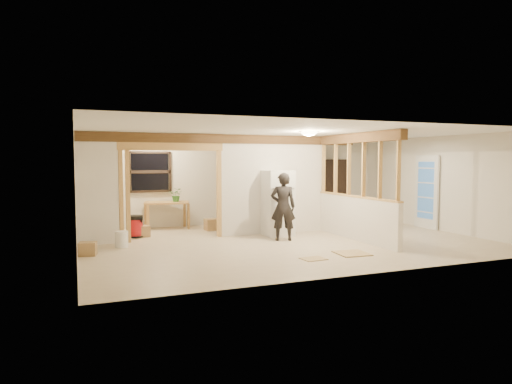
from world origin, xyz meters
name	(u,v)px	position (x,y,z in m)	size (l,w,h in m)	color
floor	(286,241)	(0.00, 0.00, -0.01)	(9.00, 6.50, 0.01)	#C8B494
ceiling	(287,132)	(0.00, 0.00, 2.50)	(9.00, 6.50, 0.01)	white
wall_back	(239,181)	(0.00, 3.25, 1.25)	(9.00, 0.01, 2.50)	silver
wall_front	(373,198)	(0.00, -3.25, 1.25)	(9.00, 0.01, 2.50)	silver
wall_left	(75,192)	(-4.50, 0.00, 1.25)	(0.01, 6.50, 2.50)	silver
wall_right	(440,183)	(4.50, 0.00, 1.25)	(0.01, 6.50, 2.50)	silver
partition_left_stub	(97,188)	(-4.05, 1.20, 1.25)	(0.90, 0.12, 2.50)	silver
partition_center	(273,184)	(0.20, 1.20, 1.25)	(2.80, 0.12, 2.50)	silver
doorway_frame	(172,193)	(-2.40, 1.20, 1.10)	(2.46, 0.14, 2.20)	tan
header_beam_back	(229,139)	(-1.00, 1.20, 2.38)	(7.00, 0.18, 0.22)	brown
header_beam_right	(357,138)	(1.60, -0.40, 2.38)	(0.18, 3.30, 0.22)	brown
pony_wall	(355,218)	(1.60, -0.40, 0.50)	(0.12, 3.20, 1.00)	silver
stud_partition	(356,169)	(1.60, -0.40, 1.66)	(0.14, 3.20, 1.32)	tan
window_back	(150,172)	(-2.60, 3.17, 1.55)	(1.12, 0.10, 1.10)	black
french_door	(427,192)	(4.42, 0.40, 1.00)	(0.12, 0.86, 2.00)	white
ceiling_dome_main	(309,132)	(0.30, -0.50, 2.48)	(0.36, 0.36, 0.16)	#FFEABF
ceiling_dome_util	(159,136)	(-2.50, 2.30, 2.48)	(0.32, 0.32, 0.14)	#FFEABF
hanging_bulb	(184,147)	(-2.00, 1.60, 2.18)	(0.07, 0.07, 0.07)	#FFD88C
refrigerator	(278,203)	(0.15, 0.82, 0.81)	(0.67, 0.65, 1.62)	silver
woman	(283,207)	(-0.03, 0.12, 0.79)	(0.58, 0.38, 1.58)	black
work_table	(167,215)	(-2.21, 2.90, 0.37)	(1.18, 0.59, 0.74)	tan
potted_plant	(176,195)	(-1.96, 2.80, 0.93)	(0.33, 0.29, 0.37)	#356B2A
shop_vac	(135,226)	(-3.18, 1.82, 0.27)	(0.42, 0.42, 0.54)	#AC1216
bookshelf	(332,189)	(3.02, 3.02, 0.95)	(0.95, 0.32, 1.89)	black
bucket	(122,239)	(-3.61, 0.64, 0.17)	(0.27, 0.27, 0.35)	white
box_util_a	(212,224)	(-1.14, 2.24, 0.15)	(0.35, 0.30, 0.30)	#A27D4E
box_util_b	(143,231)	(-2.99, 1.85, 0.14)	(0.29, 0.29, 0.27)	#A27D4E
box_front	(88,249)	(-4.31, 0.00, 0.13)	(0.32, 0.26, 0.26)	#A27D4E
floor_panel_near	(352,253)	(0.60, -1.78, 0.01)	(0.61, 0.61, 0.02)	tan
floor_panel_far	(313,259)	(-0.35, -1.92, 0.01)	(0.45, 0.36, 0.01)	tan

